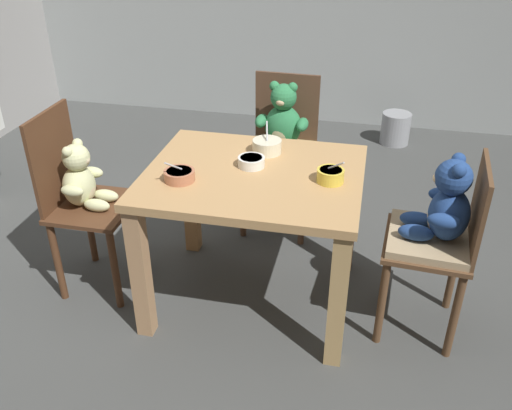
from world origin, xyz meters
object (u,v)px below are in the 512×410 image
Objects in this scene: metal_pail at (395,128)px; teddy_chair_near_left at (82,190)px; porridge_bowl_white_center at (251,162)px; dining_table at (254,198)px; teddy_chair_far_center at (281,135)px; porridge_bowl_yellow_near_right at (330,175)px; teddy_chair_near_right at (441,223)px; porridge_bowl_terracotta_near_left at (179,175)px; porridge_bowl_cream_far_center at (267,146)px.

teddy_chair_near_left is at bearing -124.94° from metal_pail.
teddy_chair_near_left is 7.60× the size of porridge_bowl_white_center.
dining_table is 2.30m from metal_pail.
teddy_chair_far_center is 0.86m from porridge_bowl_yellow_near_right.
teddy_chair_near_left reaches higher than teddy_chair_far_center.
teddy_chair_near_right is 3.47× the size of metal_pail.
porridge_bowl_white_center is (-0.85, 0.09, 0.16)m from teddy_chair_near_right.
teddy_chair_far_center is at bearing 90.31° from dining_table.
porridge_bowl_terracotta_near_left reaches higher than dining_table.
porridge_bowl_terracotta_near_left is at bearing -15.95° from teddy_chair_far_center.
porridge_bowl_yellow_near_right is at bearing 11.31° from porridge_bowl_terracotta_near_left.
teddy_chair_near_left is 6.84× the size of porridge_bowl_terracotta_near_left.
teddy_chair_far_center is 6.08× the size of porridge_bowl_cream_far_center.
porridge_bowl_yellow_near_right is 0.97× the size of porridge_bowl_white_center.
teddy_chair_near_left is at bearing -178.49° from porridge_bowl_yellow_near_right.
teddy_chair_near_left is at bearing -44.14° from teddy_chair_far_center.
dining_table is 0.75m from teddy_chair_far_center.
metal_pail is at bearing 155.53° from teddy_chair_far_center.
teddy_chair_near_right is at bearing -17.37° from porridge_bowl_cream_far_center.
teddy_chair_near_left is 1.20m from porridge_bowl_yellow_near_right.
porridge_bowl_white_center is at bearing 168.57° from porridge_bowl_yellow_near_right.
porridge_bowl_terracotta_near_left is at bearing 9.91° from teddy_chair_near_right.
teddy_chair_near_right reaches higher than porridge_bowl_terracotta_near_left.
dining_table is 1.11× the size of teddy_chair_near_right.
teddy_chair_near_right is 1.14m from porridge_bowl_terracotta_near_left.
metal_pail is (0.35, 2.17, -0.61)m from porridge_bowl_yellow_near_right.
porridge_bowl_yellow_near_right is (0.34, -0.02, 0.16)m from dining_table.
porridge_bowl_yellow_near_right reaches higher than dining_table.
porridge_bowl_white_center is (-0.37, 0.07, -0.01)m from porridge_bowl_yellow_near_right.
dining_table is 6.59× the size of porridge_bowl_cream_far_center.
teddy_chair_near_left is 0.84m from porridge_bowl_white_center.
porridge_bowl_white_center is at bearing -1.83° from teddy_chair_near_right.
teddy_chair_near_left is 1.67m from teddy_chair_near_right.
teddy_chair_far_center is at bearing -39.11° from teddy_chair_near_right.
porridge_bowl_terracotta_near_left reaches higher than porridge_bowl_white_center.
teddy_chair_near_right is 0.87m from porridge_bowl_cream_far_center.
teddy_chair_near_right is 0.87m from porridge_bowl_white_center.
porridge_bowl_cream_far_center is at bearing 17.45° from teddy_chair_near_left.
porridge_bowl_terracotta_near_left is at bearing -130.65° from porridge_bowl_cream_far_center.
teddy_chair_far_center is 0.71m from porridge_bowl_white_center.
teddy_chair_far_center is at bearing -116.58° from metal_pail.
metal_pail is (-0.13, 2.18, -0.45)m from teddy_chair_near_right.
porridge_bowl_terracotta_near_left is at bearing -168.69° from porridge_bowl_yellow_near_right.
porridge_bowl_white_center is 0.90× the size of porridge_bowl_terracotta_near_left.
porridge_bowl_white_center reaches higher than metal_pail.
porridge_bowl_cream_far_center is 0.48m from porridge_bowl_terracotta_near_left.
metal_pail is at bearing 72.08° from dining_table.
porridge_bowl_cream_far_center reaches higher than metal_pail.
porridge_bowl_white_center is at bearing 36.48° from porridge_bowl_terracotta_near_left.
teddy_chair_near_left is (-0.84, -0.05, -0.03)m from dining_table.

